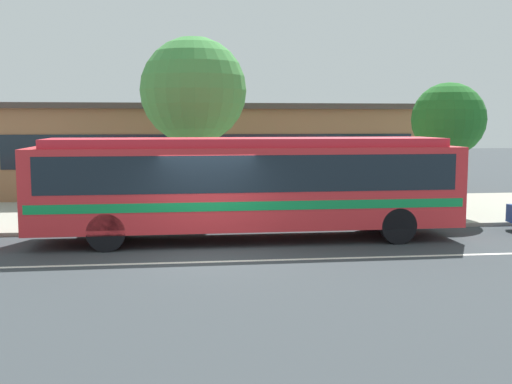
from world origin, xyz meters
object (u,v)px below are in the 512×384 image
(transit_bus, at_px, (248,181))
(pedestrian_waiting_near_sign, at_px, (83,193))
(street_tree_near_stop, at_px, (194,91))
(street_tree_mid_block, at_px, (448,120))
(bus_stop_sign, at_px, (381,173))

(transit_bus, bearing_deg, pedestrian_waiting_near_sign, 148.33)
(street_tree_near_stop, relative_size, street_tree_mid_block, 1.33)
(bus_stop_sign, distance_m, street_tree_near_stop, 6.97)
(bus_stop_sign, xyz_separation_m, street_tree_mid_block, (3.05, 1.92, 1.68))
(street_tree_near_stop, distance_m, street_tree_mid_block, 8.96)
(pedestrian_waiting_near_sign, bearing_deg, bus_stop_sign, -8.34)
(pedestrian_waiting_near_sign, height_order, bus_stop_sign, bus_stop_sign)
(bus_stop_sign, bearing_deg, pedestrian_waiting_near_sign, 171.66)
(transit_bus, height_order, bus_stop_sign, transit_bus)
(transit_bus, bearing_deg, street_tree_mid_block, 25.76)
(bus_stop_sign, bearing_deg, street_tree_near_stop, 154.84)
(bus_stop_sign, bearing_deg, transit_bus, -159.14)
(street_tree_mid_block, bearing_deg, street_tree_near_stop, 174.76)
(transit_bus, height_order, street_tree_near_stop, street_tree_near_stop)
(pedestrian_waiting_near_sign, xyz_separation_m, street_tree_near_stop, (3.61, 1.35, 3.32))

